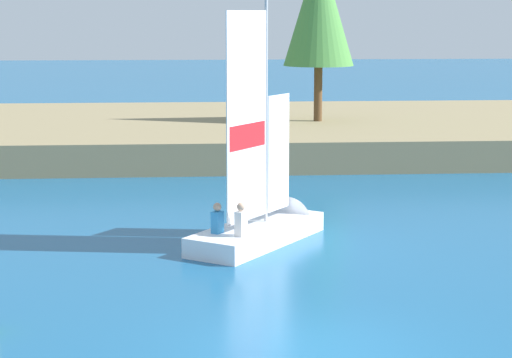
% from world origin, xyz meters
% --- Properties ---
extents(ground_plane, '(200.00, 200.00, 0.00)m').
position_xyz_m(ground_plane, '(0.00, 0.00, 0.00)').
color(ground_plane, '#195684').
extents(shore_bank, '(80.00, 15.58, 1.16)m').
position_xyz_m(shore_bank, '(0.00, 25.54, 0.58)').
color(shore_bank, '#897A56').
rests_on(shore_bank, ground).
extents(shoreline_tree_centre, '(2.92, 2.92, 7.18)m').
position_xyz_m(shoreline_tree_centre, '(3.47, 24.48, 5.88)').
color(shoreline_tree_centre, brown).
rests_on(shoreline_tree_centre, shore_bank).
extents(sailboat, '(3.98, 4.83, 6.61)m').
position_xyz_m(sailboat, '(0.12, 8.43, 0.46)').
color(sailboat, white).
rests_on(sailboat, ground).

